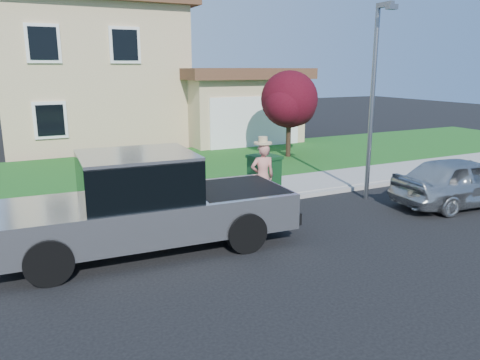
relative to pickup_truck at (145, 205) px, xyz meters
name	(u,v)px	position (x,y,z in m)	size (l,w,h in m)	color
ground	(231,254)	(1.44, -1.07, -0.95)	(80.00, 80.00, 0.00)	black
curb	(218,208)	(2.44, 1.83, -0.89)	(40.00, 0.20, 0.12)	gray
sidewalk	(203,197)	(2.44, 2.93, -0.87)	(40.00, 2.00, 0.15)	gray
lawn	(157,168)	(2.44, 7.43, -0.90)	(40.00, 7.00, 0.10)	#17511A
house	(115,78)	(2.75, 15.31, 2.22)	(14.00, 11.30, 6.85)	tan
pickup_truck	(145,205)	(0.00, 0.00, 0.00)	(6.29, 2.55, 2.03)	black
woman	(262,175)	(3.51, 1.35, -0.02)	(0.71, 0.53, 1.96)	tan
sedan	(463,181)	(8.56, -0.77, -0.27)	(1.61, 3.99, 1.36)	#A7ABAE
ornamental_tree	(290,102)	(7.96, 7.07, 1.38)	(2.54, 2.29, 3.48)	black
trash_bin	(264,176)	(3.94, 2.03, -0.21)	(0.84, 0.92, 1.16)	#0E3617
street_lamp	(374,92)	(6.70, 0.87, 2.09)	(0.28, 0.69, 5.33)	slate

